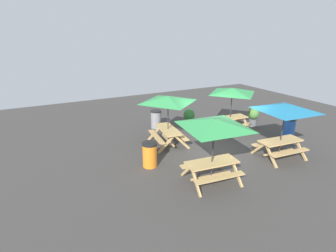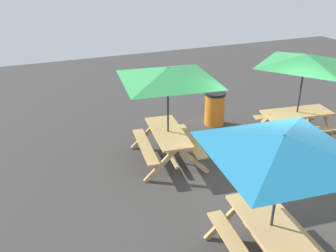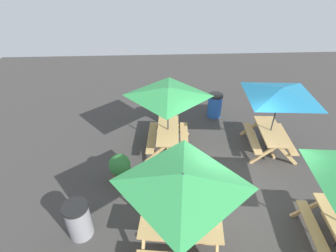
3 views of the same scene
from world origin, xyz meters
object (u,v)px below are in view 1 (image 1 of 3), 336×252
Objects in this scene: picnic_table_1 at (232,94)px; picnic_table_3 at (285,111)px; picnic_table_0 at (168,103)px; potted_plant_1 at (189,117)px; trash_bin_gray at (156,119)px; picnic_table_2 at (214,128)px; trash_bin_blue at (289,127)px; potted_plant_0 at (253,116)px; trash_bin_orange at (150,154)px.

picnic_table_1 is 0.83× the size of picnic_table_3.
picnic_table_0 reaches higher than potted_plant_1.
picnic_table_3 is 2.71× the size of potted_plant_1.
potted_plant_1 reaches higher than trash_bin_gray.
picnic_table_2 reaches higher than potted_plant_1.
picnic_table_0 is 6.23m from trash_bin_blue.
potted_plant_0 reaches higher than potted_plant_1.
potted_plant_1 reaches higher than trash_bin_orange.
picnic_table_0 is 3.70m from picnic_table_1.
potted_plant_0 is (-5.54, -3.68, -1.40)m from picnic_table_2.
trash_bin_blue is at bearing 136.75° from potted_plant_1.
picnic_table_0 is at bearing -86.29° from picnic_table_2.
picnic_table_0 is at bearing -18.56° from trash_bin_blue.
picnic_table_2 is at bearing 83.77° from trash_bin_gray.
trash_bin_gray is at bearing -118.08° from trash_bin_orange.
trash_bin_blue is 0.94× the size of potted_plant_0.
picnic_table_0 is at bearing 78.42° from trash_bin_gray.
picnic_table_2 is (3.86, 3.65, 0.00)m from picnic_table_1.
potted_plant_0 is at bearing -80.03° from trash_bin_blue.
trash_bin_orange is at bearing 21.63° from picnic_table_1.
picnic_table_1 is 2.38× the size of trash_bin_blue.
trash_bin_orange is at bearing 39.99° from potted_plant_1.
trash_bin_gray is (3.22, -2.24, -1.49)m from picnic_table_1.
picnic_table_0 is 2.81m from trash_bin_gray.
picnic_table_0 reaches higher than trash_bin_blue.
potted_plant_0 is at bearing -166.50° from trash_bin_orange.
trash_bin_orange is at bearing -38.35° from picnic_table_0.
picnic_table_1 is 4.20m from trash_bin_gray.
potted_plant_1 is (1.40, -4.83, -1.40)m from picnic_table_3.
potted_plant_0 is 1.00× the size of potted_plant_1.
potted_plant_1 is (-2.07, -1.52, -1.40)m from picnic_table_0.
picnic_table_3 is 6.56m from trash_bin_gray.
picnic_table_3 is at bearing 160.90° from trash_bin_orange.
picnic_table_0 is 2.38× the size of trash_bin_orange.
picnic_table_1 is 0.83× the size of picnic_table_2.
picnic_table_3 is at bearing 106.15° from potted_plant_1.
trash_bin_gray is at bearing -30.46° from picnic_table_1.
picnic_table_2 is 6.80m from potted_plant_0.
potted_plant_1 reaches higher than trash_bin_blue.
trash_bin_blue is (-2.26, -1.39, -1.49)m from picnic_table_3.
trash_bin_gray is at bearing -26.84° from potted_plant_1.
trash_bin_orange is 0.94× the size of potted_plant_1.
picnic_table_1 is at bearing -162.78° from trash_bin_orange.
trash_bin_gray is at bearing -38.96° from trash_bin_blue.
picnic_table_2 is 2.87× the size of trash_bin_blue.
picnic_table_1 is 5.74m from trash_bin_orange.
trash_bin_blue is at bearing -158.08° from picnic_table_2.
picnic_table_0 is 2.93m from potted_plant_1.
trash_bin_orange is (1.43, -2.01, -1.49)m from picnic_table_2.
picnic_table_2 reaches higher than trash_bin_blue.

